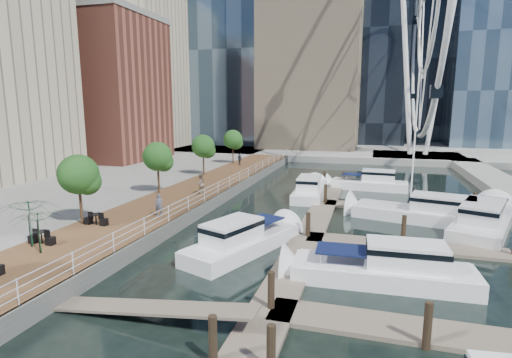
{
  "coord_description": "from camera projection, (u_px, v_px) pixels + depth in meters",
  "views": [
    {
      "loc": [
        6.76,
        -17.24,
        8.57
      ],
      "look_at": [
        -1.88,
        12.52,
        3.0
      ],
      "focal_mm": 28.0,
      "sensor_mm": 36.0,
      "label": 1
    }
  ],
  "objects": [
    {
      "name": "street_trees",
      "position": [
        158.0,
        157.0,
        35.28
      ],
      "size": [
        2.6,
        42.6,
        4.6
      ],
      "color": "#3F2B1C",
      "rests_on": "ground"
    },
    {
      "name": "land_far",
      "position": [
        348.0,
        136.0,
        115.99
      ],
      "size": [
        200.0,
        114.0,
        1.0
      ],
      "primitive_type": "cube",
      "color": "gray",
      "rests_on": "ground"
    },
    {
      "name": "moored_yachts",
      "position": [
        404.0,
        223.0,
        29.93
      ],
      "size": [
        21.61,
        36.02,
        11.5
      ],
      "color": "white",
      "rests_on": "ground"
    },
    {
      "name": "floating_docks",
      "position": [
        386.0,
        229.0,
        26.83
      ],
      "size": [
        16.0,
        34.0,
        2.6
      ],
      "color": "#6D6051",
      "rests_on": "ground"
    },
    {
      "name": "railing",
      "position": [
        218.0,
        188.0,
        35.25
      ],
      "size": [
        0.1,
        60.0,
        1.05
      ],
      "primitive_type": null,
      "color": "white",
      "rests_on": "boardwalk"
    },
    {
      "name": "pedestrian_mid",
      "position": [
        200.0,
        184.0,
        35.23
      ],
      "size": [
        1.11,
        1.13,
        1.83
      ],
      "primitive_type": "imported",
      "rotation": [
        0.0,
        0.0,
        -2.28
      ],
      "color": "#88715E",
      "rests_on": "boardwalk"
    },
    {
      "name": "ground",
      "position": [
        222.0,
        284.0,
        19.67
      ],
      "size": [
        520.0,
        520.0,
        0.0
      ],
      "primitive_type": "plane",
      "color": "black",
      "rests_on": "ground"
    },
    {
      "name": "seawall",
      "position": [
        219.0,
        200.0,
        35.41
      ],
      "size": [
        0.25,
        60.0,
        1.0
      ],
      "primitive_type": "cube",
      "color": "#595954",
      "rests_on": "ground"
    },
    {
      "name": "midrise_condos",
      "position": [
        53.0,
        70.0,
        51.86
      ],
      "size": [
        19.0,
        67.0,
        28.0
      ],
      "color": "#BCAD8E",
      "rests_on": "ground"
    },
    {
      "name": "cafe_tables",
      "position": [
        17.0,
        250.0,
        20.39
      ],
      "size": [
        2.5,
        13.7,
        0.74
      ],
      "color": "black",
      "rests_on": "ground"
    },
    {
      "name": "yacht_foreground",
      "position": [
        382.0,
        282.0,
        19.81
      ],
      "size": [
        9.76,
        2.99,
        2.15
      ],
      "primitive_type": null,
      "rotation": [
        0.0,
        0.0,
        1.61
      ],
      "color": "white",
      "rests_on": "ground"
    },
    {
      "name": "pedestrian_near",
      "position": [
        159.0,
        205.0,
        28.0
      ],
      "size": [
        0.68,
        0.55,
        1.61
      ],
      "primitive_type": "imported",
      "rotation": [
        0.0,
        0.0,
        0.32
      ],
      "color": "#51586C",
      "rests_on": "boardwalk"
    },
    {
      "name": "pier",
      "position": [
        417.0,
        158.0,
        64.89
      ],
      "size": [
        14.0,
        12.0,
        1.0
      ],
      "primitive_type": "cube",
      "color": "gray",
      "rests_on": "ground"
    },
    {
      "name": "boardwalk",
      "position": [
        189.0,
        198.0,
        36.23
      ],
      "size": [
        6.0,
        60.0,
        1.0
      ],
      "primitive_type": "cube",
      "color": "brown",
      "rests_on": "ground"
    },
    {
      "name": "pedestrian_far",
      "position": [
        240.0,
        159.0,
        52.97
      ],
      "size": [
        1.0,
        0.89,
        1.63
      ],
      "primitive_type": "imported",
      "rotation": [
        0.0,
        0.0,
        2.5
      ],
      "color": "#343A41",
      "rests_on": "boardwalk"
    }
  ]
}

